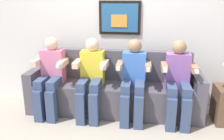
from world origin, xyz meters
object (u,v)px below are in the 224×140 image
object	(u,v)px
person_leftmost	(51,74)
couch	(114,91)
person_left_center	(91,75)
person_rightmost	(178,79)
person_right_center	(134,77)

from	to	relation	value
person_leftmost	couch	bearing A→B (deg)	10.78
couch	person_leftmost	size ratio (longest dim) A/B	2.26
couch	person_leftmost	bearing A→B (deg)	-169.22
person_left_center	person_rightmost	bearing A→B (deg)	-0.02
person_leftmost	person_left_center	distance (m)	0.59
person_leftmost	person_right_center	world-z (taller)	same
person_leftmost	person_right_center	xyz separation A→B (m)	(1.18, -0.00, 0.00)
person_left_center	person_leftmost	bearing A→B (deg)	180.00
person_left_center	person_rightmost	size ratio (longest dim) A/B	1.00
person_left_center	couch	bearing A→B (deg)	29.76
person_right_center	person_rightmost	size ratio (longest dim) A/B	1.00
person_leftmost	person_right_center	size ratio (longest dim) A/B	1.00
person_rightmost	couch	bearing A→B (deg)	169.19
couch	person_right_center	size ratio (longest dim) A/B	2.26
couch	person_left_center	size ratio (longest dim) A/B	2.26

